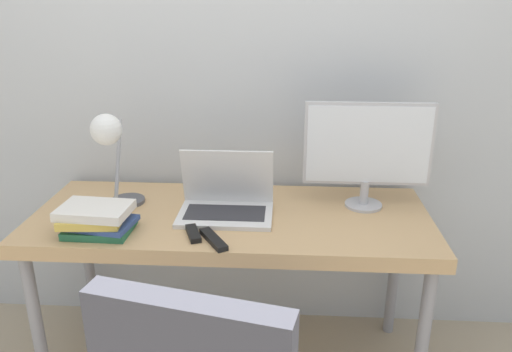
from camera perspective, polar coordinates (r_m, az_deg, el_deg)
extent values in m
cube|color=silver|center=(2.29, -2.01, 12.52)|extent=(8.00, 0.05, 2.60)
cube|color=tan|center=(2.08, -2.85, -5.05)|extent=(1.63, 0.66, 0.06)
cylinder|color=gray|center=(2.26, -23.71, -15.71)|extent=(0.05, 0.05, 0.69)
cylinder|color=gray|center=(2.11, 18.44, -17.82)|extent=(0.05, 0.05, 0.69)
cylinder|color=gray|center=(2.67, -18.61, -9.17)|extent=(0.05, 0.05, 0.69)
cylinder|color=gray|center=(2.54, 15.51, -10.39)|extent=(0.05, 0.05, 0.69)
cube|color=silver|center=(2.03, -3.52, -4.46)|extent=(0.38, 0.25, 0.02)
cube|color=#2D2D33|center=(2.03, -3.53, -4.20)|extent=(0.32, 0.15, 0.00)
cube|color=silver|center=(2.07, -3.28, -0.08)|extent=(0.38, 0.07, 0.24)
cube|color=silver|center=(2.07, -3.29, -0.11)|extent=(0.34, 0.05, 0.21)
cylinder|color=#B7B7BC|center=(2.18, 12.16, -3.22)|extent=(0.16, 0.16, 0.01)
cylinder|color=#B7B7BC|center=(2.16, 12.27, -1.84)|extent=(0.04, 0.04, 0.10)
cube|color=#B7B7BC|center=(2.10, 12.68, 3.59)|extent=(0.52, 0.02, 0.35)
cube|color=silver|center=(2.08, 12.73, 3.49)|extent=(0.50, 0.00, 0.32)
cylinder|color=#4C4C51|center=(2.24, -14.43, -2.75)|extent=(0.15, 0.15, 0.02)
cylinder|color=#99999E|center=(2.10, -15.53, 1.04)|extent=(0.02, 0.18, 0.36)
sphere|color=white|center=(1.97, -16.76, 5.11)|extent=(0.12, 0.12, 0.12)
cube|color=#286B47|center=(2.00, -17.42, -5.74)|extent=(0.24, 0.19, 0.03)
cube|color=#334C8C|center=(1.99, -17.40, -5.12)|extent=(0.27, 0.21, 0.02)
cube|color=gold|center=(1.98, -18.10, -4.54)|extent=(0.24, 0.20, 0.03)
cube|color=silver|center=(1.96, -17.94, -3.74)|extent=(0.27, 0.20, 0.03)
cube|color=black|center=(1.84, -4.89, -7.23)|extent=(0.13, 0.17, 0.02)
cube|color=black|center=(1.89, -7.18, -6.53)|extent=(0.08, 0.14, 0.02)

